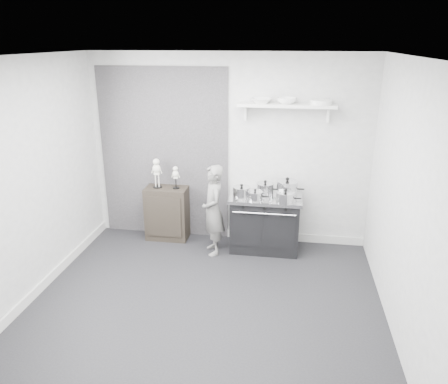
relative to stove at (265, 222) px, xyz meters
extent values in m
plane|color=black|center=(-0.58, -1.48, -0.40)|extent=(4.00, 4.00, 0.00)
cube|color=#B1B0AE|center=(-0.58, 0.32, 0.95)|extent=(4.00, 0.02, 2.70)
cube|color=#B1B0AE|center=(-0.58, -3.28, 0.95)|extent=(4.00, 0.02, 2.70)
cube|color=#B1B0AE|center=(-2.58, -1.48, 0.95)|extent=(0.02, 3.60, 2.70)
cube|color=#B1B0AE|center=(1.42, -1.48, 0.95)|extent=(0.02, 3.60, 2.70)
cube|color=silver|center=(-0.58, -1.48, 2.30)|extent=(4.00, 3.60, 0.02)
cube|color=black|center=(-1.53, 0.31, 0.85)|extent=(1.90, 0.02, 2.50)
cube|color=silver|center=(0.42, 0.30, -0.34)|extent=(2.00, 0.03, 0.12)
cube|color=silver|center=(-2.56, -1.48, -0.34)|extent=(0.03, 3.60, 0.12)
cube|color=white|center=(0.22, 0.19, 1.62)|extent=(1.30, 0.26, 0.04)
cube|color=white|center=(-0.33, 0.26, 1.50)|extent=(0.03, 0.12, 0.20)
cube|color=white|center=(0.77, 0.26, 1.50)|extent=(0.03, 0.12, 0.20)
cube|color=black|center=(0.00, 0.00, -0.03)|extent=(0.94, 0.56, 0.75)
cube|color=silver|center=(0.00, 0.00, 0.37)|extent=(0.99, 0.60, 0.05)
cube|color=black|center=(-0.23, -0.28, -0.01)|extent=(0.39, 0.02, 0.49)
cube|color=black|center=(0.23, -0.28, -0.01)|extent=(0.39, 0.02, 0.49)
cylinder|color=silver|center=(0.00, -0.31, 0.25)|extent=(0.84, 0.02, 0.02)
cylinder|color=black|center=(-0.28, -0.29, 0.33)|extent=(0.04, 0.03, 0.04)
cylinder|color=black|center=(0.00, -0.29, 0.33)|extent=(0.04, 0.03, 0.04)
cylinder|color=black|center=(0.28, -0.29, 0.33)|extent=(0.04, 0.03, 0.04)
cube|color=black|center=(-1.46, 0.13, 0.00)|extent=(0.61, 0.36, 0.80)
imported|color=slate|center=(-0.70, -0.24, 0.23)|extent=(0.45, 0.54, 1.27)
cylinder|color=silver|center=(-0.33, -0.11, 0.47)|extent=(0.23, 0.23, 0.14)
cylinder|color=silver|center=(-0.33, -0.11, 0.54)|extent=(0.24, 0.24, 0.01)
sphere|color=black|center=(-0.33, -0.11, 0.57)|extent=(0.04, 0.04, 0.04)
cylinder|color=black|center=(-0.17, -0.11, 0.47)|extent=(0.10, 0.02, 0.02)
cylinder|color=silver|center=(-0.02, 0.11, 0.46)|extent=(0.24, 0.24, 0.14)
cylinder|color=silver|center=(-0.02, 0.11, 0.54)|extent=(0.25, 0.25, 0.01)
sphere|color=black|center=(-0.02, 0.11, 0.57)|extent=(0.04, 0.04, 0.04)
cylinder|color=black|center=(0.14, 0.11, 0.46)|extent=(0.10, 0.02, 0.02)
cylinder|color=silver|center=(0.28, 0.10, 0.49)|extent=(0.29, 0.29, 0.19)
cylinder|color=silver|center=(0.28, 0.10, 0.59)|extent=(0.30, 0.30, 0.02)
sphere|color=black|center=(0.28, 0.10, 0.63)|extent=(0.05, 0.05, 0.05)
cylinder|color=black|center=(0.47, 0.10, 0.49)|extent=(0.10, 0.02, 0.02)
cylinder|color=silver|center=(0.27, -0.20, 0.46)|extent=(0.24, 0.24, 0.13)
cylinder|color=silver|center=(0.27, -0.20, 0.53)|extent=(0.25, 0.25, 0.01)
sphere|color=black|center=(0.27, -0.20, 0.56)|extent=(0.04, 0.04, 0.04)
cylinder|color=black|center=(0.43, -0.20, 0.46)|extent=(0.10, 0.02, 0.02)
cylinder|color=silver|center=(-0.14, -0.17, 0.45)|extent=(0.20, 0.20, 0.11)
cylinder|color=silver|center=(-0.14, -0.17, 0.51)|extent=(0.21, 0.21, 0.01)
sphere|color=black|center=(-0.14, -0.17, 0.54)|extent=(0.04, 0.04, 0.04)
cylinder|color=black|center=(0.00, -0.17, 0.45)|extent=(0.10, 0.02, 0.02)
imported|color=white|center=(-0.11, 0.19, 1.67)|extent=(0.28, 0.28, 0.07)
imported|color=white|center=(0.22, 0.19, 1.68)|extent=(0.26, 0.26, 0.08)
cylinder|color=white|center=(0.67, 0.19, 1.67)|extent=(0.28, 0.28, 0.06)
camera|label=1|loc=(0.30, -5.69, 2.46)|focal=35.00mm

